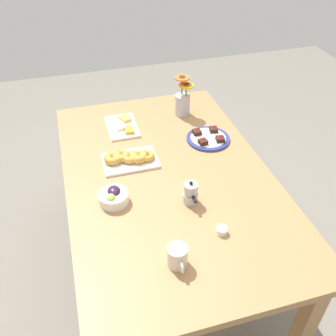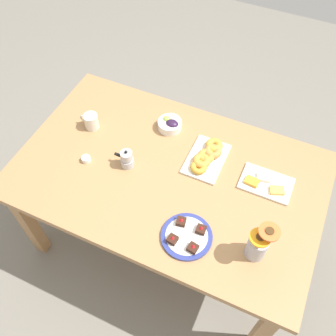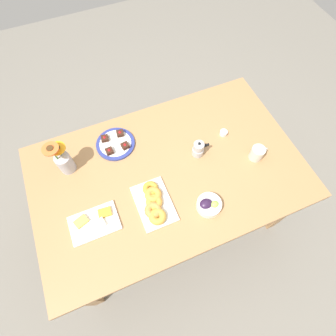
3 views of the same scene
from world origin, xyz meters
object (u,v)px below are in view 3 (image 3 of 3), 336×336
dessert_plate (115,144)px  flower_vase (64,161)px  cheese_platter (95,222)px  dining_table (168,177)px  coffee_mug (257,153)px  grape_bowl (209,205)px  jam_cup_honey (224,133)px  croissant_platter (154,203)px  moka_pot (198,149)px

dessert_plate → flower_vase: bearing=-170.4°
cheese_platter → dessert_plate: 0.50m
dessert_plate → flower_vase: (-0.31, -0.05, 0.07)m
dining_table → coffee_mug: coffee_mug is taller
coffee_mug → cheese_platter: 1.01m
grape_bowl → jam_cup_honey: grape_bowl is taller
coffee_mug → flower_vase: bearing=161.3°
cheese_platter → dining_table: bearing=15.9°
coffee_mug → croissant_platter: 0.68m
coffee_mug → jam_cup_honey: size_ratio=2.38×
croissant_platter → dessert_plate: size_ratio=1.18×
dessert_plate → moka_pot: moka_pot is taller
croissant_platter → dining_table: bearing=47.2°
grape_bowl → flower_vase: bearing=140.9°
flower_vase → moka_pot: bearing=-15.1°
dining_table → jam_cup_honey: (0.43, 0.11, 0.10)m
coffee_mug → grape_bowl: bearing=-156.8°
grape_bowl → cheese_platter: 0.62m
coffee_mug → jam_cup_honey: 0.25m
cheese_platter → flower_vase: size_ratio=1.08×
coffee_mug → moka_pot: (-0.31, 0.16, 0.00)m
cheese_platter → moka_pot: bearing=14.6°
jam_cup_honey → dessert_plate: (-0.66, 0.19, -0.00)m
jam_cup_honey → moka_pot: moka_pot is taller
grape_bowl → dessert_plate: (-0.35, 0.59, -0.02)m
jam_cup_honey → dessert_plate: size_ratio=0.20×
coffee_mug → moka_pot: bearing=153.2°
moka_pot → croissant_platter: bearing=-150.5°
coffee_mug → croissant_platter: coffee_mug is taller
dining_table → cheese_platter: (-0.48, -0.14, 0.10)m
dining_table → dessert_plate: bearing=127.7°
moka_pot → coffee_mug: bearing=-26.8°
coffee_mug → jam_cup_honey: (-0.10, 0.22, -0.03)m
cheese_platter → coffee_mug: bearing=1.3°
croissant_platter → flower_vase: 0.57m
croissant_platter → dessert_plate: (-0.08, 0.46, -0.01)m
jam_cup_honey → grape_bowl: bearing=-127.7°
jam_cup_honey → cheese_platter: bearing=-164.8°
jam_cup_honey → moka_pot: 0.23m
cheese_platter → jam_cup_honey: (0.91, 0.25, 0.00)m
grape_bowl → croissant_platter: 0.30m
coffee_mug → dessert_plate: (-0.76, 0.41, -0.04)m
cheese_platter → dessert_plate: bearing=60.0°
cheese_platter → moka_pot: 0.72m
coffee_mug → flower_vase: 1.13m
dessert_plate → flower_vase: 0.32m
croissant_platter → grape_bowl: bearing=-24.8°
dining_table → moka_pot: bearing=11.5°
cheese_platter → flower_vase: bearing=98.3°
dining_table → croissant_platter: 0.25m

